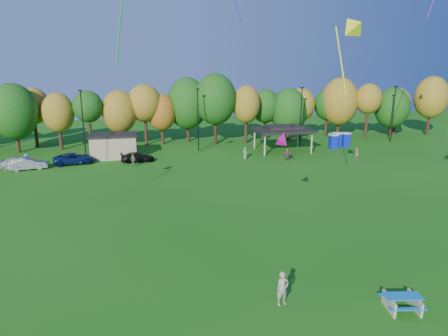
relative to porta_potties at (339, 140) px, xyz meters
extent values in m
plane|color=#19600F|center=(-23.56, -37.99, -1.10)|extent=(160.00, 160.00, 0.00)
cylinder|color=black|center=(-47.31, 6.21, 0.68)|extent=(0.50, 0.50, 3.56)
ellipsoid|color=#144C0F|center=(-47.31, 6.21, 4.84)|extent=(6.62, 6.62, 8.00)
cylinder|color=black|center=(-45.69, 10.26, 0.80)|extent=(0.50, 0.50, 3.79)
ellipsoid|color=olive|center=(-45.69, 10.26, 5.22)|extent=(4.94, 4.94, 5.58)
cylinder|color=black|center=(-41.58, 7.02, 0.57)|extent=(0.50, 0.50, 3.34)
ellipsoid|color=olive|center=(-41.58, 7.02, 4.47)|extent=(4.61, 4.61, 5.88)
cylinder|color=black|center=(-37.28, 6.86, 0.81)|extent=(0.50, 0.50, 3.82)
ellipsoid|color=#144C0F|center=(-37.28, 6.86, 5.26)|extent=(4.43, 4.43, 4.73)
cylinder|color=black|center=(-32.86, 7.51, 0.53)|extent=(0.50, 0.50, 3.25)
ellipsoid|color=olive|center=(-32.86, 7.51, 4.32)|extent=(5.33, 5.33, 6.53)
cylinder|color=black|center=(-29.01, 8.08, 0.88)|extent=(0.50, 0.50, 3.96)
ellipsoid|color=olive|center=(-29.01, 8.08, 5.51)|extent=(5.31, 5.31, 5.82)
cylinder|color=black|center=(-26.41, 8.35, 0.43)|extent=(0.50, 0.50, 3.05)
ellipsoid|color=#995914|center=(-26.41, 8.35, 3.98)|extent=(4.54, 4.54, 5.87)
cylinder|color=black|center=(-22.14, 9.54, 0.79)|extent=(0.50, 0.50, 3.77)
ellipsoid|color=#144C0F|center=(-22.14, 9.54, 5.19)|extent=(6.69, 6.69, 8.35)
cylinder|color=black|center=(-18.10, 6.55, 1.04)|extent=(0.50, 0.50, 4.28)
ellipsoid|color=#144C0F|center=(-18.10, 6.55, 6.04)|extent=(6.64, 6.64, 8.01)
cylinder|color=black|center=(-13.15, 6.22, 0.78)|extent=(0.50, 0.50, 3.76)
ellipsoid|color=olive|center=(-13.15, 6.22, 5.17)|extent=(4.49, 4.49, 6.02)
cylinder|color=black|center=(-9.27, 8.26, 0.62)|extent=(0.50, 0.50, 3.43)
ellipsoid|color=#144C0F|center=(-9.27, 8.26, 4.62)|extent=(4.77, 4.77, 5.63)
cylinder|color=black|center=(-5.45, 7.41, 0.38)|extent=(0.50, 0.50, 2.95)
ellipsoid|color=#144C0F|center=(-5.45, 7.41, 3.83)|extent=(6.14, 6.14, 7.54)
cylinder|color=black|center=(-3.17, 7.87, 0.66)|extent=(0.50, 0.50, 3.52)
ellipsoid|color=olive|center=(-3.17, 7.87, 4.77)|extent=(4.78, 4.78, 5.53)
cylinder|color=black|center=(2.50, 9.53, 0.60)|extent=(0.50, 0.50, 3.39)
ellipsoid|color=#144C0F|center=(2.50, 9.53, 4.55)|extent=(4.54, 4.54, 5.46)
cylinder|color=black|center=(4.14, 8.24, 0.76)|extent=(0.50, 0.50, 3.72)
ellipsoid|color=olive|center=(4.14, 8.24, 5.10)|extent=(6.32, 6.32, 8.24)
cylinder|color=black|center=(8.43, 6.28, 0.93)|extent=(0.50, 0.50, 4.06)
ellipsoid|color=olive|center=(8.43, 6.28, 5.67)|extent=(4.50, 4.50, 5.13)
cylinder|color=black|center=(13.51, 6.82, 0.43)|extent=(0.50, 0.50, 3.05)
ellipsoid|color=#144C0F|center=(13.51, 6.82, 3.99)|extent=(5.97, 5.97, 7.05)
cylinder|color=black|center=(15.42, 8.36, 0.68)|extent=(0.50, 0.50, 3.55)
ellipsoid|color=olive|center=(15.42, 8.36, 4.83)|extent=(4.60, 4.60, 4.99)
cylinder|color=black|center=(20.95, 6.52, 0.94)|extent=(0.50, 0.50, 4.07)
ellipsoid|color=olive|center=(20.95, 6.52, 5.68)|extent=(5.83, 5.83, 7.42)
cylinder|color=black|center=(-37.56, 2.01, 3.40)|extent=(0.16, 0.16, 9.00)
cube|color=black|center=(-37.56, 2.01, 7.90)|extent=(0.50, 0.25, 0.18)
cylinder|color=black|center=(-21.56, 2.01, 3.40)|extent=(0.16, 0.16, 9.00)
cube|color=black|center=(-21.56, 2.01, 7.90)|extent=(0.50, 0.25, 0.18)
cylinder|color=black|center=(-5.56, 2.01, 3.40)|extent=(0.16, 0.16, 9.00)
cube|color=black|center=(-5.56, 2.01, 7.90)|extent=(0.50, 0.25, 0.18)
cylinder|color=black|center=(10.44, 2.01, 3.40)|extent=(0.16, 0.16, 9.00)
cube|color=black|center=(10.44, 2.01, 7.90)|extent=(0.50, 0.25, 0.18)
cube|color=tan|center=(-33.56, 0.01, 0.40)|extent=(6.00, 4.00, 3.00)
cube|color=black|center=(-33.56, 0.01, 2.03)|extent=(6.30, 4.30, 0.25)
cylinder|color=tan|center=(-13.06, -3.49, 0.40)|extent=(0.24, 0.24, 3.00)
cylinder|color=tan|center=(-6.06, -3.49, 0.40)|extent=(0.24, 0.24, 3.00)
cylinder|color=tan|center=(-13.06, 1.51, 0.40)|extent=(0.24, 0.24, 3.00)
cylinder|color=tan|center=(-6.06, 1.51, 0.40)|extent=(0.24, 0.24, 3.00)
cube|color=black|center=(-9.56, -0.99, 2.05)|extent=(8.20, 6.20, 0.35)
cube|color=black|center=(-9.56, -0.99, 2.45)|extent=(5.00, 3.50, 0.45)
cube|color=#0D23B2|center=(-1.30, -0.76, -0.10)|extent=(1.10, 1.10, 2.00)
cube|color=silver|center=(-1.30, -0.76, 0.99)|extent=(1.15, 1.15, 0.18)
cube|color=#0D23B2|center=(0.00, 0.52, -0.10)|extent=(1.10, 1.10, 2.00)
cube|color=silver|center=(0.00, 0.52, 0.99)|extent=(1.15, 1.15, 0.18)
cube|color=#0D23B2|center=(1.30, 0.24, -0.10)|extent=(1.10, 1.10, 2.00)
cube|color=silver|center=(1.30, 0.24, 0.99)|extent=(1.15, 1.15, 0.18)
cube|color=tan|center=(-17.96, -39.57, -0.72)|extent=(0.40, 1.51, 0.75)
cube|color=tan|center=(-16.62, -39.82, -0.72)|extent=(0.40, 1.51, 0.75)
cube|color=#1573BA|center=(-17.29, -39.69, -0.31)|extent=(2.00, 1.12, 0.06)
cube|color=#1573BA|center=(-17.41, -40.33, -0.64)|extent=(1.90, 0.60, 0.05)
cube|color=#1573BA|center=(-17.17, -39.06, -0.64)|extent=(1.90, 0.60, 0.05)
imported|color=tan|center=(-23.18, -37.93, -0.16)|extent=(0.74, 0.54, 1.87)
imported|color=#B8B8B8|center=(-44.70, -4.02, -0.34)|extent=(4.71, 2.63, 1.52)
imported|color=#959499|center=(-43.45, -4.66, -0.39)|extent=(4.50, 2.27, 1.42)
imported|color=navy|center=(-38.41, -2.83, -0.39)|extent=(5.45, 3.28, 1.42)
imported|color=black|center=(-30.47, -3.33, -0.47)|extent=(4.39, 1.97, 1.25)
imported|color=#5359B8|center=(-43.85, -3.58, -0.22)|extent=(1.30, 1.02, 1.76)
imported|color=#7B8C55|center=(-31.01, -5.72, -0.28)|extent=(0.95, 0.96, 1.63)
imported|color=#63835A|center=(-16.20, -4.61, -0.28)|extent=(0.75, 0.92, 1.64)
imported|color=#B35470|center=(-1.62, -8.16, -0.31)|extent=(0.40, 0.59, 1.57)
imported|color=#913C5A|center=(-11.02, -6.91, -0.25)|extent=(1.54, 1.36, 1.69)
cone|color=#FCFF1A|center=(-16.12, -30.26, 13.78)|extent=(1.74, 2.15, 1.96)
cylinder|color=#FCFF1A|center=(-15.89, -28.78, 11.53)|extent=(0.37, 1.80, 4.73)
cone|color=#ED0D9E|center=(-20.07, -28.76, 6.14)|extent=(1.69, 1.70, 1.37)
cylinder|color=#1BC71A|center=(-30.93, -25.74, 14.51)|extent=(1.17, 2.28, 6.61)
camera|label=1|loc=(-30.16, -55.56, 11.22)|focal=32.00mm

